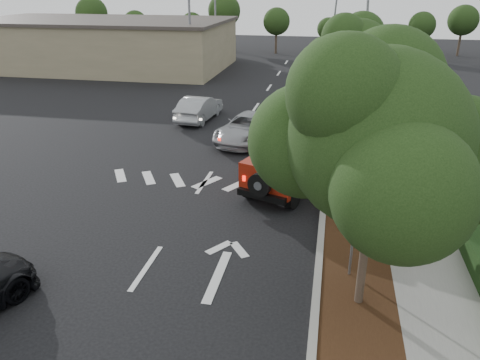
# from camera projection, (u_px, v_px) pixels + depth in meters

# --- Properties ---
(ground) EXTENTS (120.00, 120.00, 0.00)m
(ground) POSITION_uv_depth(u_px,v_px,m) (146.00, 268.00, 12.72)
(ground) COLOR black
(ground) RESTS_ON ground
(curb) EXTENTS (0.20, 70.00, 0.15)m
(curb) POSITION_uv_depth(u_px,v_px,m) (329.00, 140.00, 22.69)
(curb) COLOR #9E9B93
(curb) RESTS_ON ground
(planting_strip) EXTENTS (1.80, 70.00, 0.12)m
(planting_strip) POSITION_uv_depth(u_px,v_px,m) (350.00, 142.00, 22.52)
(planting_strip) COLOR black
(planting_strip) RESTS_ON ground
(sidewalk) EXTENTS (2.00, 70.00, 0.12)m
(sidewalk) POSITION_uv_depth(u_px,v_px,m) (390.00, 144.00, 22.18)
(sidewalk) COLOR gray
(sidewalk) RESTS_ON ground
(hedge) EXTENTS (0.80, 70.00, 0.80)m
(hedge) POSITION_uv_depth(u_px,v_px,m) (423.00, 139.00, 21.79)
(hedge) COLOR black
(hedge) RESTS_ON ground
(commercial_building) EXTENTS (22.00, 12.00, 4.00)m
(commercial_building) POSITION_uv_depth(u_px,v_px,m) (102.00, 44.00, 41.90)
(commercial_building) COLOR #827859
(commercial_building) RESTS_ON ground
(transmission_tower) EXTENTS (7.00, 4.00, 28.00)m
(transmission_tower) POSITION_uv_depth(u_px,v_px,m) (348.00, 48.00, 54.97)
(transmission_tower) COLOR slate
(transmission_tower) RESTS_ON ground
(street_tree_near) EXTENTS (3.80, 3.80, 5.92)m
(street_tree_near) POSITION_uv_depth(u_px,v_px,m) (358.00, 305.00, 11.26)
(street_tree_near) COLOR black
(street_tree_near) RESTS_ON ground
(street_tree_mid) EXTENTS (3.20, 3.20, 5.32)m
(street_tree_mid) POSITION_uv_depth(u_px,v_px,m) (352.00, 189.00, 17.58)
(street_tree_mid) COLOR black
(street_tree_mid) RESTS_ON ground
(street_tree_far) EXTENTS (3.40, 3.40, 5.62)m
(street_tree_far) POSITION_uv_depth(u_px,v_px,m) (349.00, 137.00, 23.44)
(street_tree_far) COLOR black
(street_tree_far) RESTS_ON ground
(light_pole_a) EXTENTS (2.00, 0.22, 9.00)m
(light_pole_a) POSITION_uv_depth(u_px,v_px,m) (192.00, 79.00, 37.36)
(light_pole_a) COLOR slate
(light_pole_a) RESTS_ON ground
(light_pole_b) EXTENTS (2.00, 0.22, 9.00)m
(light_pole_b) POSITION_uv_depth(u_px,v_px,m) (216.00, 57.00, 48.37)
(light_pole_b) COLOR slate
(light_pole_b) RESTS_ON ground
(red_jeep) EXTENTS (3.09, 4.48, 2.19)m
(red_jeep) POSITION_uv_depth(u_px,v_px,m) (290.00, 160.00, 17.25)
(red_jeep) COLOR black
(red_jeep) RESTS_ON ground
(silver_suv_ahead) EXTENTS (3.13, 5.02, 1.29)m
(silver_suv_ahead) POSITION_uv_depth(u_px,v_px,m) (248.00, 128.00, 22.64)
(silver_suv_ahead) COLOR #999BA0
(silver_suv_ahead) RESTS_ON ground
(silver_sedan_oncoming) EXTENTS (1.82, 4.20, 1.34)m
(silver_sedan_oncoming) POSITION_uv_depth(u_px,v_px,m) (199.00, 108.00, 26.12)
(silver_sedan_oncoming) COLOR #96989D
(silver_sedan_oncoming) RESTS_ON ground
(parked_suv) EXTENTS (4.80, 2.55, 1.55)m
(parked_suv) POSITION_uv_depth(u_px,v_px,m) (146.00, 67.00, 38.12)
(parked_suv) COLOR #9EA1A5
(parked_suv) RESTS_ON ground
(speed_hump_sign) EXTENTS (1.04, 0.15, 2.22)m
(speed_hump_sign) POSITION_uv_depth(u_px,v_px,m) (354.00, 226.00, 11.67)
(speed_hump_sign) COLOR slate
(speed_hump_sign) RESTS_ON ground
(terracotta_planter) EXTENTS (0.75, 0.75, 1.30)m
(terracotta_planter) POSITION_uv_depth(u_px,v_px,m) (406.00, 229.00, 12.91)
(terracotta_planter) COLOR brown
(terracotta_planter) RESTS_ON ground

